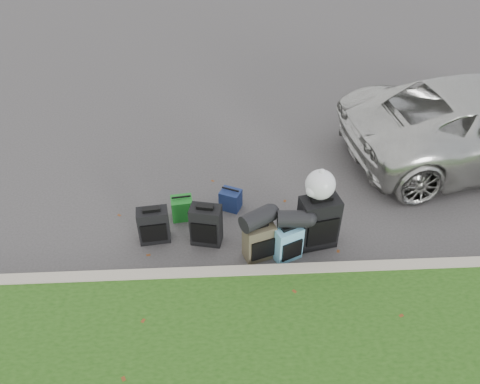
{
  "coord_description": "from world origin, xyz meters",
  "views": [
    {
      "loc": [
        -0.37,
        -5.3,
        4.93
      ],
      "look_at": [
        -0.1,
        0.2,
        0.55
      ],
      "focal_mm": 35.0,
      "sensor_mm": 36.0,
      "label": 1
    }
  ],
  "objects_px": {
    "suitcase_small_black": "(154,225)",
    "tote_green": "(182,208)",
    "suitcase_olive": "(259,241)",
    "tote_navy": "(231,200)",
    "suitcase_large_black_left": "(206,225)",
    "suitcase_teal": "(288,243)",
    "suitcase_large_black_right": "(318,222)"
  },
  "relations": [
    {
      "from": "suitcase_teal",
      "to": "tote_navy",
      "type": "distance_m",
      "value": 1.37
    },
    {
      "from": "tote_green",
      "to": "tote_navy",
      "type": "relative_size",
      "value": 1.09
    },
    {
      "from": "suitcase_small_black",
      "to": "tote_navy",
      "type": "distance_m",
      "value": 1.34
    },
    {
      "from": "suitcase_olive",
      "to": "tote_navy",
      "type": "bearing_deg",
      "value": 89.36
    },
    {
      "from": "suitcase_large_black_left",
      "to": "suitcase_teal",
      "type": "height_order",
      "value": "suitcase_large_black_left"
    },
    {
      "from": "suitcase_small_black",
      "to": "tote_navy",
      "type": "height_order",
      "value": "suitcase_small_black"
    },
    {
      "from": "suitcase_large_black_right",
      "to": "suitcase_large_black_left",
      "type": "bearing_deg",
      "value": 163.8
    },
    {
      "from": "suitcase_small_black",
      "to": "tote_green",
      "type": "xyz_separation_m",
      "value": [
        0.39,
        0.48,
        -0.1
      ]
    },
    {
      "from": "suitcase_large_black_left",
      "to": "suitcase_large_black_right",
      "type": "height_order",
      "value": "suitcase_large_black_right"
    },
    {
      "from": "suitcase_large_black_left",
      "to": "tote_green",
      "type": "distance_m",
      "value": 0.69
    },
    {
      "from": "suitcase_olive",
      "to": "tote_navy",
      "type": "distance_m",
      "value": 1.16
    },
    {
      "from": "suitcase_large_black_right",
      "to": "suitcase_olive",
      "type": "bearing_deg",
      "value": -177.62
    },
    {
      "from": "suitcase_large_black_right",
      "to": "tote_green",
      "type": "bearing_deg",
      "value": 149.33
    },
    {
      "from": "suitcase_large_black_right",
      "to": "tote_navy",
      "type": "xyz_separation_m",
      "value": [
        -1.23,
        0.87,
        -0.24
      ]
    },
    {
      "from": "suitcase_olive",
      "to": "tote_navy",
      "type": "xyz_separation_m",
      "value": [
        -0.37,
        1.09,
        -0.12
      ]
    },
    {
      "from": "suitcase_small_black",
      "to": "tote_green",
      "type": "bearing_deg",
      "value": 44.39
    },
    {
      "from": "suitcase_small_black",
      "to": "tote_navy",
      "type": "relative_size",
      "value": 1.66
    },
    {
      "from": "suitcase_small_black",
      "to": "suitcase_olive",
      "type": "xyz_separation_m",
      "value": [
        1.52,
        -0.42,
        0.01
      ]
    },
    {
      "from": "suitcase_olive",
      "to": "suitcase_teal",
      "type": "height_order",
      "value": "suitcase_olive"
    },
    {
      "from": "suitcase_olive",
      "to": "tote_green",
      "type": "xyz_separation_m",
      "value": [
        -1.13,
        0.9,
        -0.1
      ]
    },
    {
      "from": "tote_navy",
      "to": "suitcase_olive",
      "type": "bearing_deg",
      "value": -46.88
    },
    {
      "from": "suitcase_large_black_left",
      "to": "suitcase_olive",
      "type": "bearing_deg",
      "value": -12.78
    },
    {
      "from": "suitcase_small_black",
      "to": "tote_navy",
      "type": "xyz_separation_m",
      "value": [
        1.15,
        0.68,
        -0.11
      ]
    },
    {
      "from": "suitcase_olive",
      "to": "suitcase_large_black_left",
      "type": "bearing_deg",
      "value": 136.2
    },
    {
      "from": "suitcase_large_black_left",
      "to": "suitcase_teal",
      "type": "relative_size",
      "value": 1.17
    },
    {
      "from": "tote_green",
      "to": "suitcase_teal",
      "type": "bearing_deg",
      "value": -38.77
    },
    {
      "from": "suitcase_large_black_left",
      "to": "suitcase_teal",
      "type": "distance_m",
      "value": 1.21
    },
    {
      "from": "suitcase_large_black_right",
      "to": "suitcase_teal",
      "type": "bearing_deg",
      "value": -162.65
    },
    {
      "from": "suitcase_small_black",
      "to": "suitcase_large_black_left",
      "type": "height_order",
      "value": "suitcase_large_black_left"
    },
    {
      "from": "suitcase_teal",
      "to": "tote_navy",
      "type": "bearing_deg",
      "value": 99.87
    },
    {
      "from": "suitcase_teal",
      "to": "tote_green",
      "type": "distance_m",
      "value": 1.8
    },
    {
      "from": "suitcase_large_black_left",
      "to": "suitcase_small_black",
      "type": "bearing_deg",
      "value": -173.72
    }
  ]
}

